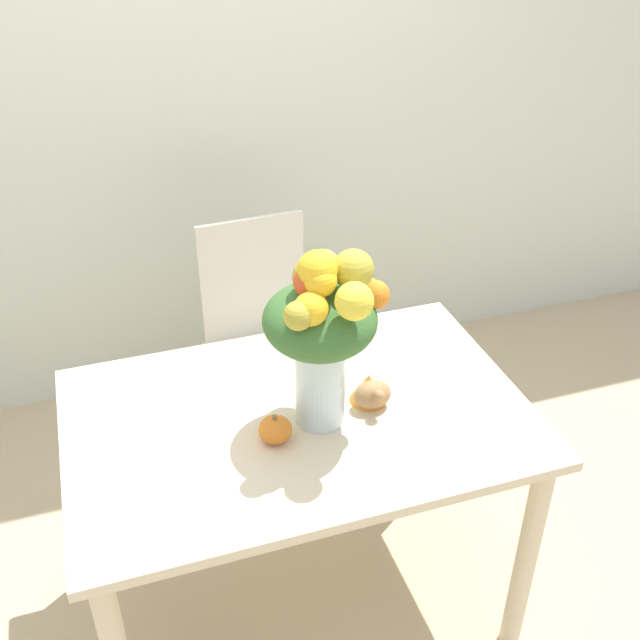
# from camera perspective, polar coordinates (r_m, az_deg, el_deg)

# --- Properties ---
(ground_plane) EXTENTS (12.00, 12.00, 0.00)m
(ground_plane) POSITION_cam_1_polar(r_m,az_deg,el_deg) (2.59, -1.37, -20.36)
(ground_plane) COLOR tan
(wall_back) EXTENTS (8.00, 0.06, 2.70)m
(wall_back) POSITION_cam_1_polar(r_m,az_deg,el_deg) (2.98, -9.84, 18.13)
(wall_back) COLOR silver
(wall_back) RESTS_ON ground_plane
(dining_table) EXTENTS (1.24, 0.81, 0.77)m
(dining_table) POSITION_cam_1_polar(r_m,az_deg,el_deg) (2.11, -1.60, -9.53)
(dining_table) COLOR beige
(dining_table) RESTS_ON ground_plane
(flower_vase) EXTENTS (0.32, 0.34, 0.51)m
(flower_vase) POSITION_cam_1_polar(r_m,az_deg,el_deg) (1.84, 0.23, -0.26)
(flower_vase) COLOR silver
(flower_vase) RESTS_ON dining_table
(pumpkin) EXTENTS (0.09, 0.09, 0.08)m
(pumpkin) POSITION_cam_1_polar(r_m,az_deg,el_deg) (1.93, -3.44, -8.32)
(pumpkin) COLOR orange
(pumpkin) RESTS_ON dining_table
(turkey_figurine) EXTENTS (0.10, 0.14, 0.09)m
(turkey_figurine) POSITION_cam_1_polar(r_m,az_deg,el_deg) (2.04, 3.85, -5.39)
(turkey_figurine) COLOR #A87A4C
(turkey_figurine) RESTS_ON dining_table
(dining_chair_near_window) EXTENTS (0.44, 0.44, 0.94)m
(dining_chair_near_window) POSITION_cam_1_polar(r_m,az_deg,el_deg) (2.82, -4.23, -1.79)
(dining_chair_near_window) COLOR silver
(dining_chair_near_window) RESTS_ON ground_plane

